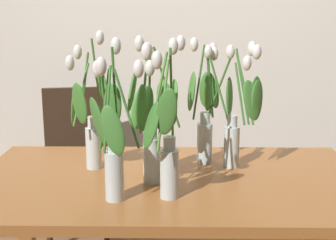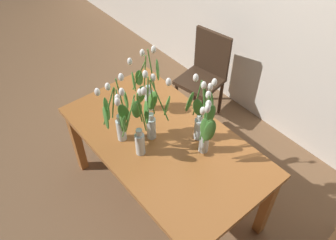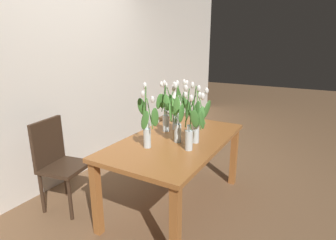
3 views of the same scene
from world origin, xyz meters
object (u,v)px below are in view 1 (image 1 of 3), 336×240
at_px(tulip_vase_0, 115,140).
at_px(tulip_vase_3, 151,129).
at_px(tulip_vase_2, 236,117).
at_px(dining_chair, 76,153).
at_px(dining_table, 170,199).
at_px(tulip_vase_4, 208,112).
at_px(tulip_vase_1, 164,137).
at_px(tulip_vase_5, 90,122).

distance_m(tulip_vase_0, tulip_vase_3, 0.24).
xyz_separation_m(tulip_vase_2, tulip_vase_3, (-0.35, -0.17, -0.01)).
relative_size(tulip_vase_0, tulip_vase_2, 1.05).
bearing_deg(dining_chair, tulip_vase_0, -71.96).
bearing_deg(dining_chair, dining_table, -59.59).
xyz_separation_m(dining_table, dining_chair, (-0.61, 1.03, -0.12)).
bearing_deg(tulip_vase_2, tulip_vase_3, -154.70).
relative_size(tulip_vase_0, tulip_vase_4, 1.04).
xyz_separation_m(tulip_vase_3, tulip_vase_4, (0.24, 0.25, 0.01)).
height_order(tulip_vase_1, tulip_vase_3, tulip_vase_3).
xyz_separation_m(tulip_vase_5, dining_chair, (-0.26, 0.92, -0.42)).
relative_size(dining_table, dining_chair, 1.72).
bearing_deg(dining_table, tulip_vase_2, 24.82).
xyz_separation_m(dining_table, tulip_vase_3, (-0.07, -0.04, 0.31)).
xyz_separation_m(tulip_vase_0, tulip_vase_3, (0.12, 0.21, -0.01)).
xyz_separation_m(tulip_vase_0, tulip_vase_5, (-0.15, 0.36, -0.02)).
xyz_separation_m(dining_table, tulip_vase_0, (-0.19, -0.25, 0.32)).
bearing_deg(tulip_vase_3, tulip_vase_2, 25.30).
relative_size(tulip_vase_1, tulip_vase_3, 1.00).
height_order(tulip_vase_2, dining_chair, tulip_vase_2).
distance_m(tulip_vase_0, tulip_vase_4, 0.58).
height_order(tulip_vase_4, tulip_vase_5, tulip_vase_5).
bearing_deg(tulip_vase_1, tulip_vase_0, -168.57).
height_order(tulip_vase_0, tulip_vase_4, tulip_vase_0).
xyz_separation_m(tulip_vase_1, tulip_vase_4, (0.18, 0.43, -0.00)).
height_order(tulip_vase_1, dining_chair, tulip_vase_1).
relative_size(dining_table, tulip_vase_1, 2.78).
distance_m(tulip_vase_0, tulip_vase_5, 0.39).
height_order(dining_table, tulip_vase_4, tulip_vase_4).
relative_size(tulip_vase_3, tulip_vase_5, 0.98).
distance_m(tulip_vase_3, tulip_vase_4, 0.35).
distance_m(tulip_vase_4, tulip_vase_5, 0.52).
bearing_deg(dining_table, tulip_vase_0, -127.45).
relative_size(tulip_vase_0, tulip_vase_1, 1.01).
relative_size(dining_table, tulip_vase_2, 2.92).
relative_size(tulip_vase_4, tulip_vase_5, 0.95).
distance_m(tulip_vase_5, dining_chair, 1.05).
height_order(tulip_vase_0, tulip_vase_2, tulip_vase_0).
bearing_deg(tulip_vase_2, tulip_vase_4, 143.30).
xyz_separation_m(dining_table, tulip_vase_2, (0.28, 0.13, 0.32)).
bearing_deg(tulip_vase_1, tulip_vase_4, 66.76).
bearing_deg(dining_chair, tulip_vase_3, -63.54).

